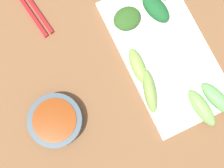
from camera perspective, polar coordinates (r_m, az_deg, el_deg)
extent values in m
cube|color=brown|center=(0.60, 1.87, -0.65)|extent=(2.10, 2.10, 0.02)
cylinder|color=#364752|center=(0.58, -11.53, -7.40)|extent=(0.11, 0.11, 0.03)
cylinder|color=#762E08|center=(0.58, -11.69, -7.37)|extent=(0.09, 0.09, 0.02)
cube|color=white|center=(0.62, 10.91, 6.45)|extent=(0.18, 0.33, 0.01)
ellipsoid|color=#75A347|center=(0.57, 7.78, -1.49)|extent=(0.05, 0.09, 0.03)
ellipsoid|color=#185727|center=(0.63, 9.06, 15.23)|extent=(0.06, 0.08, 0.03)
ellipsoid|color=#79A849|center=(0.58, 5.33, 3.78)|extent=(0.03, 0.08, 0.02)
ellipsoid|color=#5DA056|center=(0.61, 20.91, -2.81)|extent=(0.05, 0.09, 0.02)
ellipsoid|color=#2A551E|center=(0.61, 3.14, 13.42)|extent=(0.07, 0.06, 0.02)
ellipsoid|color=#70B953|center=(0.59, 18.05, -4.73)|extent=(0.04, 0.09, 0.03)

